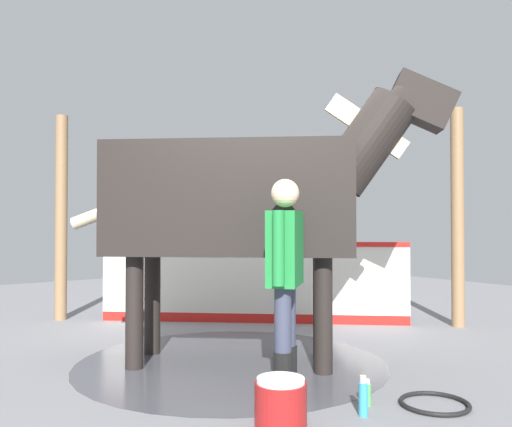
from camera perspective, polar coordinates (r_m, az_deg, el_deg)
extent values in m
cube|color=gray|center=(5.28, -2.24, -15.30)|extent=(16.00, 16.00, 0.02)
cylinder|color=#4C4C54|center=(5.12, -2.62, -15.61)|extent=(2.86, 2.86, 0.00)
cube|color=silver|center=(7.00, -0.34, -7.58)|extent=(3.02, 2.71, 0.99)
cube|color=red|center=(6.96, -0.34, -3.27)|extent=(3.04, 2.73, 0.06)
cube|color=red|center=(7.06, -0.34, -11.10)|extent=(3.03, 2.72, 0.12)
cylinder|color=olive|center=(7.16, 20.73, -0.33)|extent=(0.16, 0.16, 2.75)
cylinder|color=olive|center=(7.63, -20.09, -0.38)|extent=(0.16, 0.16, 2.75)
cube|color=black|center=(4.96, -2.60, 1.45)|extent=(2.31, 2.21, 1.01)
cylinder|color=black|center=(5.25, 6.99, -9.68)|extent=(0.16, 0.16, 1.00)
cylinder|color=black|center=(4.70, 7.20, -10.68)|extent=(0.16, 0.16, 1.00)
cylinder|color=black|center=(5.46, -11.02, -9.33)|extent=(0.16, 0.16, 1.00)
cylinder|color=black|center=(4.94, -12.85, -10.21)|extent=(0.16, 0.16, 1.00)
cylinder|color=black|center=(5.00, 11.78, 7.41)|extent=(0.96, 0.93, 0.99)
cube|color=#C6B793|center=(5.03, 11.78, 9.11)|extent=(0.61, 0.55, 0.61)
cube|color=black|center=(5.14, 17.15, 11.34)|extent=(0.67, 0.64, 0.56)
cylinder|color=#C6B793|center=(5.26, -15.63, 0.25)|extent=(0.60, 0.56, 0.35)
cylinder|color=black|center=(4.17, 2.90, -16.71)|extent=(0.15, 0.15, 0.32)
cylinder|color=#383D51|center=(4.08, 2.89, -11.23)|extent=(0.13, 0.13, 0.49)
cylinder|color=black|center=(4.38, 3.40, -15.97)|extent=(0.15, 0.15, 0.32)
cylinder|color=#383D51|center=(4.29, 3.39, -10.74)|extent=(0.13, 0.13, 0.49)
cube|color=#1E7F38|center=(4.13, 3.14, -3.73)|extent=(0.50, 0.47, 0.57)
cylinder|color=#1E7F38|center=(3.85, 2.42, -3.70)|extent=(0.09, 0.09, 0.54)
cylinder|color=#1E7F38|center=(4.41, 3.77, -3.37)|extent=(0.09, 0.09, 0.54)
sphere|color=beige|center=(4.13, 3.13, 2.19)|extent=(0.22, 0.22, 0.22)
cylinder|color=maroon|center=(3.57, 2.66, -19.77)|extent=(0.33, 0.33, 0.28)
cylinder|color=white|center=(3.53, 2.65, -17.36)|extent=(0.30, 0.30, 0.03)
cylinder|color=#3399CC|center=(3.84, 11.38, -18.90)|extent=(0.06, 0.06, 0.22)
cylinder|color=white|center=(3.80, 11.37, -16.97)|extent=(0.04, 0.04, 0.05)
cylinder|color=#4CA559|center=(4.05, 11.75, -18.44)|extent=(0.06, 0.06, 0.15)
cylinder|color=white|center=(4.03, 11.74, -17.18)|extent=(0.04, 0.04, 0.03)
torus|color=black|center=(4.18, 18.55, -18.68)|extent=(0.49, 0.49, 0.03)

